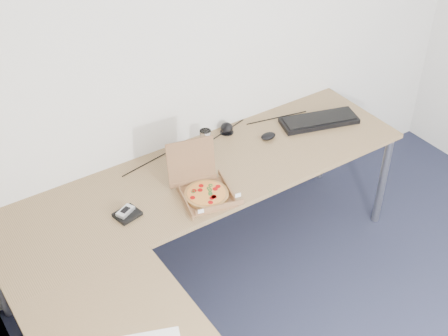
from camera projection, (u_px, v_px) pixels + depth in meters
desk at (196, 242)px, 3.10m from camera, size 2.50×2.20×0.73m
pizza_box at (205, 191)px, 3.32m from camera, size 0.27×0.31×0.28m
drinking_glass at (205, 139)px, 3.67m from camera, size 0.07×0.07×0.12m
keyboard at (319, 121)px, 3.92m from camera, size 0.53×0.31×0.03m
mouse at (268, 136)px, 3.77m from camera, size 0.11×0.08×0.04m
wallet at (127, 214)px, 3.20m from camera, size 0.14×0.13×0.02m
phone at (125, 211)px, 3.19m from camera, size 0.11×0.09×0.02m
dome_speaker at (227, 128)px, 3.82m from camera, size 0.09×0.09×0.07m
cable_bundle at (213, 139)px, 3.77m from camera, size 0.64×0.13×0.01m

